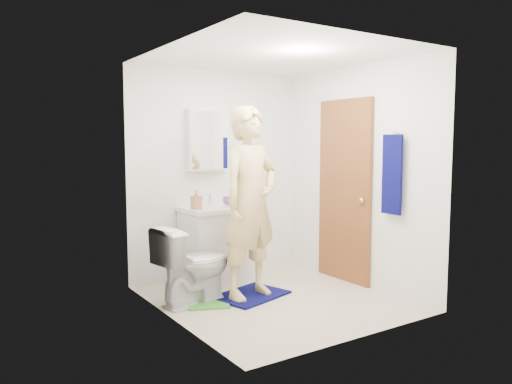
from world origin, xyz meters
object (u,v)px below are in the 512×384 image
(soap_dispenser, at_px, (196,200))
(toothbrush_cup, at_px, (228,201))
(vanity_cabinet, at_px, (218,246))
(towel, at_px, (392,175))
(man, at_px, (250,202))
(medicine_cabinet, at_px, (207,140))
(toilet, at_px, (194,264))

(soap_dispenser, distance_m, toothbrush_cup, 0.52)
(vanity_cabinet, xyz_separation_m, soap_dispenser, (-0.30, -0.08, 0.56))
(towel, distance_m, toothbrush_cup, 1.90)
(towel, distance_m, man, 1.45)
(medicine_cabinet, bearing_deg, towel, -55.39)
(vanity_cabinet, xyz_separation_m, medicine_cabinet, (0.00, 0.22, 1.20))
(soap_dispenser, xyz_separation_m, toothbrush_cup, (0.49, 0.17, -0.06))
(medicine_cabinet, relative_size, toilet, 0.91)
(towel, distance_m, soap_dispenser, 2.06)
(toilet, relative_size, soap_dispenser, 3.66)
(medicine_cabinet, distance_m, toilet, 1.58)
(towel, bearing_deg, soap_dispenser, 136.41)
(medicine_cabinet, height_order, toilet, medicine_cabinet)
(towel, distance_m, toilet, 2.16)
(toilet, bearing_deg, soap_dispenser, -38.87)
(towel, bearing_deg, man, 148.99)
(vanity_cabinet, height_order, medicine_cabinet, medicine_cabinet)
(toilet, distance_m, toothbrush_cup, 1.15)
(toothbrush_cup, height_order, man, man)
(toilet, bearing_deg, medicine_cabinet, -45.37)
(medicine_cabinet, relative_size, soap_dispenser, 3.32)
(medicine_cabinet, xyz_separation_m, towel, (1.18, -1.71, -0.35))
(vanity_cabinet, xyz_separation_m, towel, (1.18, -1.48, 0.85))
(toilet, relative_size, toothbrush_cup, 6.68)
(medicine_cabinet, bearing_deg, vanity_cabinet, -90.00)
(soap_dispenser, bearing_deg, medicine_cabinet, 45.11)
(medicine_cabinet, bearing_deg, toilet, -125.89)
(medicine_cabinet, distance_m, soap_dispenser, 0.77)
(toilet, relative_size, man, 0.40)
(vanity_cabinet, distance_m, toilet, 0.83)
(vanity_cabinet, distance_m, soap_dispenser, 0.64)
(medicine_cabinet, bearing_deg, man, -92.27)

